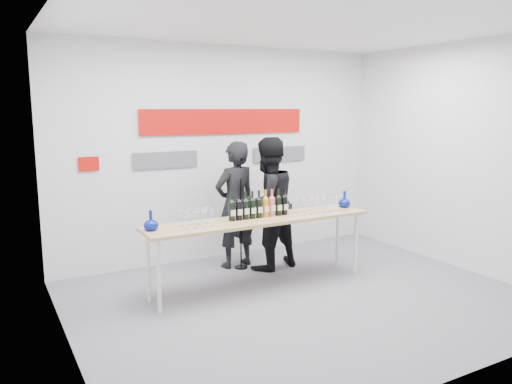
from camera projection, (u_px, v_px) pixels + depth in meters
ground at (303, 299)px, 5.67m from camera, size 5.00×5.00×0.00m
back_wall at (225, 153)px, 7.14m from camera, size 5.00×0.04×3.00m
signage at (222, 132)px, 7.03m from camera, size 3.38×0.02×0.79m
tasting_table at (260, 224)px, 5.92m from camera, size 2.83×0.58×0.85m
wine_bottles at (259, 204)px, 5.93m from camera, size 0.80×0.08×0.33m
decanter_left at (151, 221)px, 5.32m from camera, size 0.16×0.16×0.21m
decanter_right at (344, 199)px, 6.56m from camera, size 0.16×0.16×0.21m
glasses_left at (197, 218)px, 5.51m from camera, size 0.36×0.23×0.18m
glasses_right at (316, 205)px, 6.27m from camera, size 0.56×0.23×0.18m
presenter_left at (235, 205)px, 6.70m from camera, size 0.68×0.49×1.71m
presenter_right at (267, 204)px, 6.62m from camera, size 0.95×0.80×1.77m
mic_stand at (241, 235)px, 6.68m from camera, size 0.18×0.18×1.51m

